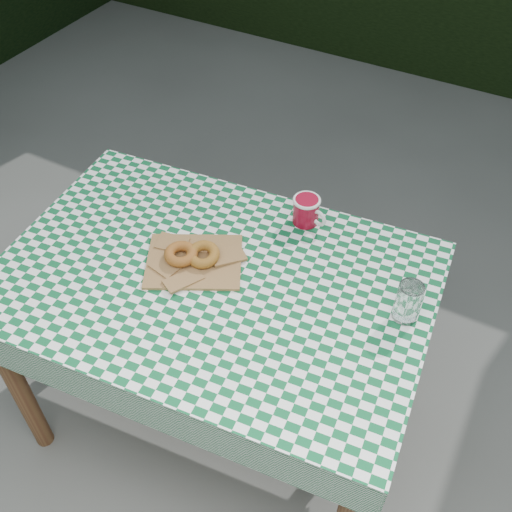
{
  "coord_description": "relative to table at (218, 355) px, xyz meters",
  "views": [
    {
      "loc": [
        0.52,
        -0.9,
        2.02
      ],
      "look_at": [
        -0.06,
        0.16,
        0.79
      ],
      "focal_mm": 42.09,
      "sensor_mm": 36.0,
      "label": 1
    }
  ],
  "objects": [
    {
      "name": "ground",
      "position": [
        0.14,
        -0.05,
        -0.38
      ],
      "size": [
        60.0,
        60.0,
        0.0
      ],
      "primitive_type": "plane",
      "color": "#51514C",
      "rests_on": "ground"
    },
    {
      "name": "table",
      "position": [
        0.0,
        0.0,
        0.0
      ],
      "size": [
        1.29,
        0.92,
        0.75
      ],
      "primitive_type": "cube",
      "rotation": [
        0.0,
        0.0,
        0.1
      ],
      "color": "brown",
      "rests_on": "ground"
    },
    {
      "name": "tablecloth",
      "position": [
        0.0,
        0.0,
        0.38
      ],
      "size": [
        1.31,
        0.94,
        0.01
      ],
      "primitive_type": "cube",
      "rotation": [
        0.0,
        0.0,
        0.1
      ],
      "color": "#0C532B",
      "rests_on": "table"
    },
    {
      "name": "paper_bag",
      "position": [
        -0.08,
        0.03,
        0.39
      ],
      "size": [
        0.34,
        0.32,
        0.01
      ],
      "primitive_type": "cube",
      "rotation": [
        0.0,
        0.0,
        0.48
      ],
      "color": "#9C7744",
      "rests_on": "tablecloth"
    },
    {
      "name": "bagel_front",
      "position": [
        -0.11,
        0.01,
        0.41
      ],
      "size": [
        0.13,
        0.13,
        0.03
      ],
      "primitive_type": "torus",
      "rotation": [
        0.0,
        0.0,
        0.4
      ],
      "color": "#954C1F",
      "rests_on": "paper_bag"
    },
    {
      "name": "bagel_back",
      "position": [
        -0.05,
        0.04,
        0.41
      ],
      "size": [
        0.11,
        0.11,
        0.03
      ],
      "primitive_type": "torus",
      "rotation": [
        0.0,
        0.0,
        0.1
      ],
      "color": "#A46322",
      "rests_on": "paper_bag"
    },
    {
      "name": "coffee_mug",
      "position": [
        0.13,
        0.34,
        0.43
      ],
      "size": [
        0.2,
        0.2,
        0.09
      ],
      "primitive_type": null,
      "rotation": [
        0.0,
        0.0,
        -0.28
      ],
      "color": "maroon",
      "rests_on": "tablecloth"
    },
    {
      "name": "drinking_glass",
      "position": [
        0.53,
        0.12,
        0.44
      ],
      "size": [
        0.08,
        0.08,
        0.12
      ],
      "primitive_type": "cylinder",
      "rotation": [
        0.0,
        0.0,
        -0.33
      ],
      "color": "white",
      "rests_on": "tablecloth"
    }
  ]
}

